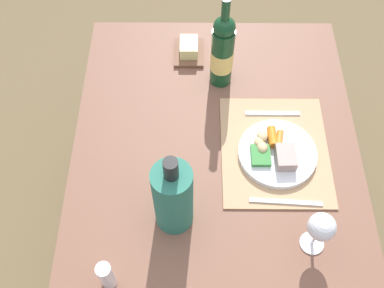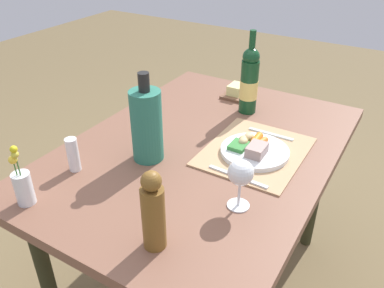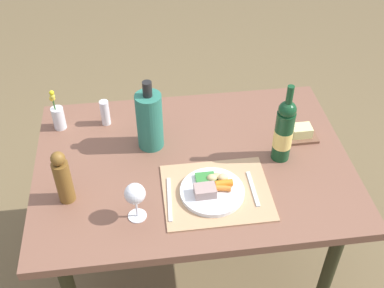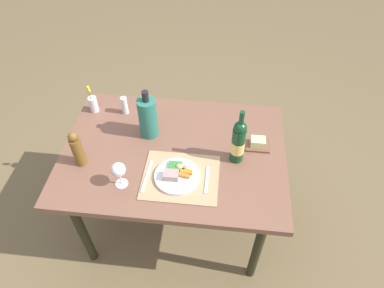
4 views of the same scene
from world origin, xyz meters
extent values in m
plane|color=brown|center=(0.00, 0.00, 0.00)|extent=(8.00, 8.00, 0.00)
cube|color=brown|center=(0.00, 0.00, 0.71)|extent=(1.22, 0.86, 0.04)
cylinder|color=#2B2C18|center=(0.50, -0.32, 0.34)|extent=(0.05, 0.05, 0.69)
cylinder|color=#2B2C18|center=(0.50, 0.32, 0.34)|extent=(0.05, 0.05, 0.69)
cube|color=tan|center=(0.06, -0.18, 0.73)|extent=(0.39, 0.32, 0.01)
cylinder|color=silver|center=(0.05, -0.18, 0.74)|extent=(0.23, 0.23, 0.02)
cube|color=#A48981|center=(0.02, -0.20, 0.76)|extent=(0.08, 0.06, 0.04)
cylinder|color=orange|center=(0.08, -0.19, 0.76)|extent=(0.06, 0.03, 0.02)
cylinder|color=orange|center=(0.09, -0.17, 0.76)|extent=(0.06, 0.03, 0.03)
ellipsoid|color=tan|center=(0.05, -0.13, 0.76)|extent=(0.04, 0.03, 0.03)
ellipsoid|color=#D0B579|center=(0.07, -0.12, 0.76)|extent=(0.03, 0.03, 0.02)
ellipsoid|color=#D8BB84|center=(0.09, -0.14, 0.76)|extent=(0.04, 0.03, 0.03)
cube|color=#348037|center=(0.03, -0.13, 0.75)|extent=(0.07, 0.06, 0.01)
cube|color=silver|center=(-0.11, -0.19, 0.73)|extent=(0.03, 0.20, 0.00)
cube|color=silver|center=(0.20, -0.18, 0.73)|extent=(0.01, 0.17, 0.00)
cylinder|color=white|center=(-0.33, 0.28, 0.78)|extent=(0.04, 0.04, 0.11)
cube|color=brown|center=(0.45, 0.09, 0.73)|extent=(0.13, 0.10, 0.01)
cube|color=#E8E694|center=(0.45, 0.09, 0.76)|extent=(0.08, 0.06, 0.04)
cylinder|color=#2A705D|center=(-0.15, 0.12, 0.84)|extent=(0.10, 0.10, 0.24)
cylinder|color=black|center=(-0.15, 0.12, 0.99)|extent=(0.04, 0.04, 0.06)
cylinder|color=#134021|center=(0.34, -0.02, 0.83)|extent=(0.07, 0.07, 0.22)
sphere|color=#134021|center=(0.34, -0.02, 0.96)|extent=(0.07, 0.07, 0.07)
cylinder|color=#134021|center=(0.34, -0.02, 1.01)|extent=(0.02, 0.02, 0.10)
cylinder|color=#EED06A|center=(0.34, -0.02, 0.82)|extent=(0.07, 0.07, 0.08)
cylinder|color=white|center=(-0.23, -0.25, 0.73)|extent=(0.06, 0.06, 0.00)
cylinder|color=white|center=(-0.23, -0.25, 0.77)|extent=(0.01, 0.01, 0.08)
sphere|color=white|center=(-0.23, -0.25, 0.84)|extent=(0.07, 0.07, 0.07)
camera|label=1|loc=(-0.66, 0.07, 1.89)|focal=42.83mm
camera|label=2|loc=(-1.03, -0.58, 1.45)|focal=36.93mm
camera|label=3|loc=(-0.18, -1.33, 2.01)|focal=44.95mm
camera|label=4|loc=(0.23, -1.23, 2.13)|focal=32.26mm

